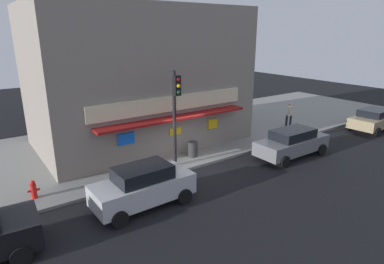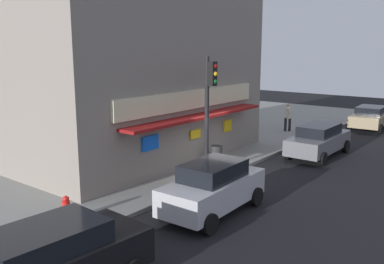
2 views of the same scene
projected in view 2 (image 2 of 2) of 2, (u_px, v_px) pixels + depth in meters
ground_plane at (232, 175)px, 17.95m from camera, size 65.88×65.88×0.00m
sidewalk at (142, 154)px, 21.13m from camera, size 43.92×10.61×0.14m
corner_building at (133, 72)px, 20.24m from camera, size 12.11×8.09×7.97m
traffic_light at (209, 100)px, 16.97m from camera, size 0.32×0.58×4.81m
fire_hydrant at (66, 209)px, 12.75m from camera, size 0.48×0.24×0.79m
trash_can at (216, 155)px, 19.01m from camera, size 0.53×0.53×0.83m
pedestrian at (288, 116)px, 26.34m from camera, size 0.54×0.48×1.75m
parked_car_silver at (213, 187)px, 13.63m from camera, size 4.08×1.97×1.71m
parked_car_grey at (319, 140)px, 20.87m from camera, size 4.52×1.91×1.58m
parked_car_black at (47, 263)px, 8.87m from camera, size 4.61×2.26×1.66m
parked_car_tan at (370, 117)px, 27.79m from camera, size 4.20×2.25×1.50m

